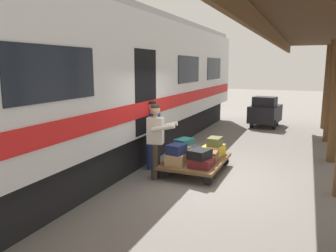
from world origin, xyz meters
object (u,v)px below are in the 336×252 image
at_px(suitcase_black_hardshell, 200,154).
at_px(suitcase_slate_roller, 191,150).
at_px(suitcase_maroon_trunk, 201,163).
at_px(porter_in_overalls, 151,132).
at_px(porter_by_door, 156,139).
at_px(train_car, 94,86).
at_px(baggage_tug, 265,112).
at_px(suitcase_olive_duffel, 215,142).
at_px(suitcase_cream_canvas, 184,148).
at_px(suitcase_navy_fabric, 176,149).
at_px(luggage_cart, 195,161).
at_px(suitcase_orange_carryall, 184,154).
at_px(suitcase_brown_leather, 207,156).
at_px(suitcase_tan_vintage, 176,159).
at_px(suitcase_teal_softside, 184,142).
at_px(suitcase_yellow_case, 213,150).

bearing_deg(suitcase_black_hardshell, suitcase_slate_roller, -61.54).
bearing_deg(suitcase_maroon_trunk, porter_in_overalls, -14.77).
bearing_deg(suitcase_slate_roller, porter_by_door, 74.04).
distance_m(train_car, porter_by_door, 2.31).
relative_size(suitcase_maroon_trunk, baggage_tug, 0.27).
height_order(suitcase_olive_duffel, baggage_tug, baggage_tug).
relative_size(suitcase_cream_canvas, suitcase_navy_fabric, 1.34).
height_order(train_car, suitcase_cream_canvas, train_car).
bearing_deg(baggage_tug, porter_by_door, 79.14).
bearing_deg(suitcase_olive_duffel, porter_by_door, 51.75).
height_order(luggage_cart, suitcase_navy_fabric, suitcase_navy_fabric).
height_order(luggage_cart, suitcase_cream_canvas, suitcase_cream_canvas).
height_order(train_car, suitcase_orange_carryall, train_car).
bearing_deg(suitcase_black_hardshell, suitcase_navy_fabric, 2.34).
distance_m(suitcase_brown_leather, porter_in_overalls, 1.50).
height_order(suitcase_orange_carryall, baggage_tug, baggage_tug).
bearing_deg(suitcase_tan_vintage, suitcase_teal_softside, -93.71).
height_order(luggage_cart, porter_in_overalls, porter_in_overalls).
height_order(suitcase_tan_vintage, porter_by_door, porter_by_door).
bearing_deg(suitcase_tan_vintage, train_car, -4.22).
relative_size(luggage_cart, porter_in_overalls, 1.13).
bearing_deg(suitcase_maroon_trunk, baggage_tug, -93.86).
distance_m(suitcase_brown_leather, suitcase_navy_fabric, 0.84).
distance_m(suitcase_teal_softside, suitcase_black_hardshell, 0.73).
distance_m(suitcase_tan_vintage, suitcase_orange_carryall, 0.53).
xyz_separation_m(suitcase_slate_roller, baggage_tug, (-1.12, -6.46, 0.22)).
distance_m(suitcase_yellow_case, suitcase_teal_softside, 0.88).
xyz_separation_m(suitcase_tan_vintage, suitcase_cream_canvas, (-0.02, -0.49, 0.15)).
bearing_deg(baggage_tug, suitcase_maroon_trunk, 86.14).
distance_m(train_car, suitcase_black_hardshell, 3.26).
distance_m(suitcase_cream_canvas, suitcase_black_hardshell, 0.75).
relative_size(suitcase_brown_leather, porter_in_overalls, 0.30).
bearing_deg(suitcase_black_hardshell, baggage_tug, -94.10).
xyz_separation_m(train_car, suitcase_black_hardshell, (-2.92, 0.18, -1.45)).
distance_m(suitcase_yellow_case, suitcase_olive_duffel, 0.24).
distance_m(suitcase_maroon_trunk, suitcase_brown_leather, 0.53).
height_order(suitcase_cream_canvas, suitcase_teal_softside, suitcase_teal_softside).
bearing_deg(suitcase_slate_roller, suitcase_teal_softside, 92.91).
height_order(porter_in_overalls, baggage_tug, porter_in_overalls).
height_order(suitcase_tan_vintage, suitcase_navy_fabric, suitcase_navy_fabric).
relative_size(suitcase_slate_roller, porter_by_door, 0.35).
bearing_deg(suitcase_teal_softside, suitcase_olive_duffel, -137.17).
distance_m(suitcase_teal_softside, porter_by_door, 0.85).
relative_size(suitcase_yellow_case, suitcase_olive_duffel, 1.48).
distance_m(suitcase_olive_duffel, baggage_tug, 6.50).
distance_m(suitcase_orange_carryall, suitcase_brown_leather, 0.61).
xyz_separation_m(suitcase_brown_leather, baggage_tug, (-0.51, -6.99, 0.19)).
height_order(suitcase_maroon_trunk, porter_in_overalls, porter_in_overalls).
xyz_separation_m(suitcase_olive_duffel, baggage_tug, (-0.47, -6.48, -0.05)).
distance_m(suitcase_olive_duffel, suitcase_teal_softside, 0.84).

